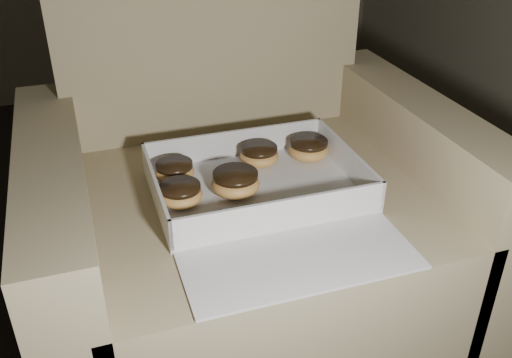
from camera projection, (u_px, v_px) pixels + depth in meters
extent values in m
cube|color=#8D7C5A|center=(252.00, 263.00, 1.20)|extent=(0.66, 0.66, 0.39)
cube|color=#8D7C5A|center=(208.00, 22.00, 1.23)|extent=(0.66, 0.13, 0.48)
cube|color=#8D7C5A|center=(71.00, 274.00, 1.07)|extent=(0.11, 0.66, 0.52)
cube|color=#8D7C5A|center=(405.00, 208.00, 1.27)|extent=(0.11, 0.66, 0.52)
cube|color=silver|center=(256.00, 190.00, 1.08)|extent=(0.38, 0.29, 0.01)
cube|color=silver|center=(235.00, 143.00, 1.18)|extent=(0.38, 0.01, 0.06)
cube|color=silver|center=(282.00, 215.00, 0.95)|extent=(0.38, 0.01, 0.06)
cube|color=silver|center=(156.00, 191.00, 1.01)|extent=(0.01, 0.29, 0.06)
cube|color=silver|center=(347.00, 160.00, 1.11)|extent=(0.01, 0.29, 0.06)
cube|color=#C65054|center=(349.00, 160.00, 1.12)|extent=(0.00, 0.28, 0.05)
cube|color=silver|center=(300.00, 260.00, 0.90)|extent=(0.38, 0.17, 0.01)
ellipsoid|color=#C58245|center=(259.00, 156.00, 1.15)|extent=(0.08, 0.08, 0.04)
cylinder|color=black|center=(259.00, 149.00, 1.14)|extent=(0.07, 0.07, 0.01)
ellipsoid|color=#C58245|center=(175.00, 172.00, 1.09)|extent=(0.08, 0.08, 0.04)
cylinder|color=black|center=(174.00, 165.00, 1.09)|extent=(0.07, 0.07, 0.01)
ellipsoid|color=#C58245|center=(308.00, 150.00, 1.17)|extent=(0.08, 0.08, 0.04)
cylinder|color=black|center=(309.00, 142.00, 1.16)|extent=(0.08, 0.08, 0.01)
ellipsoid|color=#C58245|center=(181.00, 195.00, 1.02)|extent=(0.08, 0.08, 0.04)
cylinder|color=black|center=(180.00, 187.00, 1.01)|extent=(0.07, 0.07, 0.01)
ellipsoid|color=#C58245|center=(236.00, 184.00, 1.05)|extent=(0.09, 0.09, 0.04)
cylinder|color=black|center=(235.00, 175.00, 1.04)|extent=(0.08, 0.08, 0.01)
ellipsoid|color=black|center=(238.00, 215.00, 0.99)|extent=(0.01, 0.01, 0.00)
ellipsoid|color=black|center=(221.00, 211.00, 1.01)|extent=(0.01, 0.01, 0.00)
ellipsoid|color=black|center=(339.00, 206.00, 1.02)|extent=(0.01, 0.01, 0.00)
ellipsoid|color=black|center=(265.00, 208.00, 1.01)|extent=(0.01, 0.01, 0.00)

